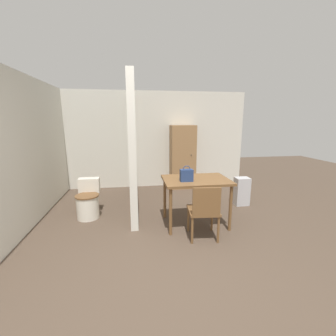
% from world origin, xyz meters
% --- Properties ---
extents(ground_plane, '(16.00, 16.00, 0.00)m').
position_xyz_m(ground_plane, '(0.00, 0.00, 0.00)').
color(ground_plane, '#4C3D30').
extents(wall_back, '(5.19, 0.12, 2.50)m').
position_xyz_m(wall_back, '(0.00, 3.82, 1.25)').
color(wall_back, silver).
rests_on(wall_back, ground_plane).
extents(wall_left, '(0.12, 4.76, 2.50)m').
position_xyz_m(wall_left, '(-2.16, 1.88, 1.25)').
color(wall_left, silver).
rests_on(wall_left, ground_plane).
extents(partition_wall, '(0.12, 2.54, 2.50)m').
position_xyz_m(partition_wall, '(-0.41, 2.49, 1.25)').
color(partition_wall, silver).
rests_on(partition_wall, ground_plane).
extents(dining_table, '(1.09, 0.78, 0.80)m').
position_xyz_m(dining_table, '(0.62, 1.35, 0.71)').
color(dining_table, brown).
rests_on(dining_table, ground_plane).
extents(wooden_chair, '(0.48, 0.48, 0.85)m').
position_xyz_m(wooden_chair, '(0.61, 0.82, 0.47)').
color(wooden_chair, brown).
rests_on(wooden_chair, ground_plane).
extents(toilet, '(0.42, 0.56, 0.68)m').
position_xyz_m(toilet, '(-1.25, 1.92, 0.29)').
color(toilet, silver).
rests_on(toilet, ground_plane).
extents(handbag, '(0.20, 0.12, 0.25)m').
position_xyz_m(handbag, '(0.43, 1.24, 0.90)').
color(handbag, navy).
rests_on(handbag, dining_table).
extents(wooden_cabinet, '(0.63, 0.47, 1.64)m').
position_xyz_m(wooden_cabinet, '(0.86, 3.52, 0.82)').
color(wooden_cabinet, '#997047').
rests_on(wooden_cabinet, ground_plane).
extents(space_heater, '(0.29, 0.23, 0.59)m').
position_xyz_m(space_heater, '(1.83, 2.08, 0.29)').
color(space_heater, '#BCBCC1').
rests_on(space_heater, ground_plane).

